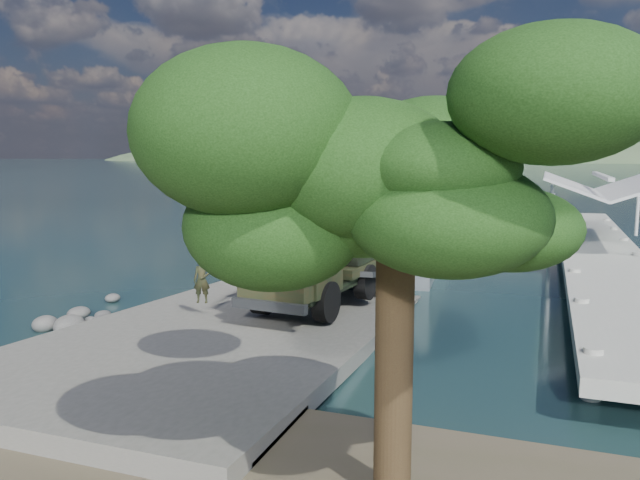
# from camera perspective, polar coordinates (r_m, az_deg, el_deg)

# --- Properties ---
(ground) EXTENTS (1400.00, 1400.00, 0.00)m
(ground) POSITION_cam_1_polar(r_m,az_deg,el_deg) (22.51, -7.57, -8.66)
(ground) COLOR #183A3B
(ground) RESTS_ON ground
(boat_ramp) EXTENTS (10.00, 18.00, 0.50)m
(boat_ramp) POSITION_cam_1_polar(r_m,az_deg,el_deg) (21.60, -8.82, -8.71)
(boat_ramp) COLOR slate
(boat_ramp) RESTS_ON ground
(shoreline_rocks) EXTENTS (3.20, 5.60, 0.90)m
(shoreline_rocks) POSITION_cam_1_polar(r_m,az_deg,el_deg) (26.25, -19.23, -6.65)
(shoreline_rocks) COLOR #525250
(shoreline_rocks) RESTS_ON ground
(distant_headlands) EXTENTS (1000.00, 240.00, 48.00)m
(distant_headlands) POSITION_cam_1_polar(r_m,az_deg,el_deg) (580.52, 24.06, 6.54)
(distant_headlands) COLOR #3E5C39
(distant_headlands) RESTS_ON ground
(pier) EXTENTS (6.40, 44.00, 6.10)m
(pier) POSITION_cam_1_polar(r_m,az_deg,el_deg) (38.29, 24.19, -0.01)
(pier) COLOR #B6B8AD
(pier) RESTS_ON ground
(landing_craft) EXTENTS (11.81, 36.32, 10.62)m
(landing_craft) POSITION_cam_1_polar(r_m,az_deg,el_deg) (44.83, 5.84, 0.75)
(landing_craft) COLOR #4C5159
(landing_craft) RESTS_ON ground
(military_truck) EXTENTS (3.78, 9.53, 4.31)m
(military_truck) POSITION_cam_1_polar(r_m,az_deg,el_deg) (25.22, 1.07, -0.65)
(military_truck) COLOR black
(military_truck) RESTS_ON boat_ramp
(soldier) EXTENTS (0.72, 0.58, 1.72)m
(soldier) POSITION_cam_1_polar(r_m,az_deg,el_deg) (23.62, -10.72, -4.55)
(soldier) COLOR #1D301B
(soldier) RESTS_ON boat_ramp
(overhang_tree) EXTENTS (8.33, 7.67, 7.56)m
(overhang_tree) POSITION_cam_1_polar(r_m,az_deg,el_deg) (10.97, 4.80, 6.20)
(overhang_tree) COLOR #332014
(overhang_tree) RESTS_ON ground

